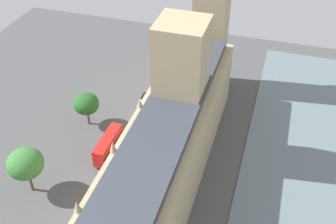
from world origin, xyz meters
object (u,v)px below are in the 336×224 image
(parliament_building, at_px, (164,152))
(car_white_corner, at_px, (145,98))
(double_decker_bus_midblock, at_px, (108,145))
(plane_tree_by_river_gate, at_px, (86,104))
(plane_tree_near_tower, at_px, (25,164))

(parliament_building, distance_m, car_white_corner, 30.65)
(parliament_building, xyz_separation_m, double_decker_bus_midblock, (14.58, -5.29, -6.79))
(double_decker_bus_midblock, bearing_deg, plane_tree_by_river_gate, 137.11)
(car_white_corner, relative_size, plane_tree_by_river_gate, 0.53)
(car_white_corner, bearing_deg, plane_tree_by_river_gate, 51.41)
(plane_tree_by_river_gate, height_order, plane_tree_near_tower, plane_tree_near_tower)
(car_white_corner, xyz_separation_m, double_decker_bus_midblock, (1.04, 20.85, 1.75))
(double_decker_bus_midblock, height_order, plane_tree_near_tower, plane_tree_near_tower)
(parliament_building, relative_size, car_white_corner, 16.08)
(double_decker_bus_midblock, xyz_separation_m, plane_tree_by_river_gate, (8.85, -8.30, 3.33))
(parliament_building, height_order, plane_tree_by_river_gate, parliament_building)
(car_white_corner, bearing_deg, plane_tree_near_tower, 71.26)
(double_decker_bus_midblock, relative_size, plane_tree_near_tower, 1.01)
(plane_tree_by_river_gate, bearing_deg, plane_tree_near_tower, 85.60)
(car_white_corner, relative_size, double_decker_bus_midblock, 0.43)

